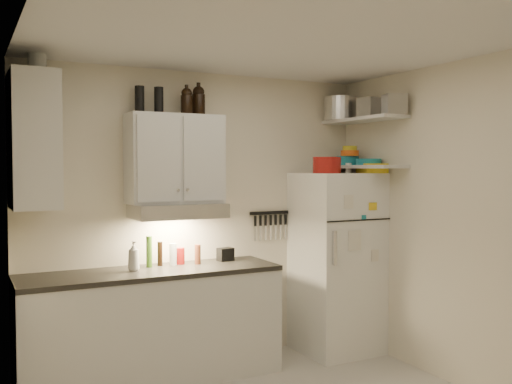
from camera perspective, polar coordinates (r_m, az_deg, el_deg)
name	(u,v)px	position (r m, az deg, el deg)	size (l,w,h in m)	color
ceiling	(285,37)	(3.89, 2.93, 15.21)	(3.20, 3.00, 0.02)	silver
back_wall	(200,218)	(5.17, -5.58, -2.56)	(3.20, 0.02, 2.60)	beige
left_wall	(26,252)	(3.32, -22.01, -5.55)	(0.02, 3.00, 2.60)	beige
right_wall	(459,224)	(4.83, 19.65, -3.05)	(0.02, 3.00, 2.60)	beige
base_cabinet	(152,328)	(4.86, -10.34, -13.25)	(2.10, 0.60, 0.88)	silver
countertop	(152,272)	(4.75, -10.38, -7.90)	(2.10, 0.62, 0.04)	black
upper_cabinet	(175,159)	(4.88, -8.12, 3.29)	(0.80, 0.33, 0.75)	silver
side_cabinet	(34,141)	(4.50, -21.35, 4.81)	(0.33, 0.55, 1.00)	silver
range_hood	(178,211)	(4.84, -7.83, -1.86)	(0.76, 0.46, 0.12)	silver
fridge	(337,262)	(5.52, 8.06, -6.97)	(0.70, 0.68, 1.70)	white
shelf_hi	(363,120)	(5.48, 10.69, 7.11)	(0.30, 0.95, 0.03)	silver
shelf_lo	(363,167)	(5.46, 10.66, 2.50)	(0.30, 0.95, 0.03)	silver
knife_strip	(270,213)	(5.45, 1.38, -2.09)	(0.42, 0.02, 0.03)	black
dutch_oven	(327,165)	(5.20, 7.11, 2.68)	(0.25, 0.25, 0.15)	maroon
book_stack	(372,168)	(5.42, 11.52, 2.34)	(0.21, 0.27, 0.09)	gold
spice_jar	(349,168)	(5.47, 9.25, 2.38)	(0.06, 0.06, 0.09)	silver
stock_pot	(340,109)	(5.69, 8.41, 8.24)	(0.32, 0.32, 0.23)	silver
tin_a	(370,108)	(5.51, 11.31, 8.22)	(0.19, 0.17, 0.19)	#AAAAAD
tin_b	(394,105)	(5.20, 13.67, 8.50)	(0.18, 0.18, 0.18)	#AAAAAD
bowl_teal	(348,161)	(5.63, 9.15, 3.11)	(0.22, 0.22, 0.09)	teal
bowl_orange	(350,153)	(5.59, 9.35, 3.84)	(0.18, 0.18, 0.05)	#E55915
bowl_yellow	(350,148)	(5.59, 9.36, 4.34)	(0.14, 0.14, 0.04)	gold
plates	(368,162)	(5.44, 11.19, 2.97)	(0.24, 0.24, 0.06)	teal
growler_a	(187,101)	(4.97, -6.95, 9.00)	(0.10, 0.10, 0.24)	black
growler_b	(199,101)	(5.06, -5.76, 9.07)	(0.11, 0.11, 0.27)	black
thermos_a	(159,101)	(4.89, -9.70, 9.00)	(0.08, 0.08, 0.22)	black
thermos_b	(140,100)	(4.88, -11.57, 9.02)	(0.08, 0.08, 0.23)	black
side_jar	(37,62)	(4.65, -21.05, 12.05)	(0.14, 0.14, 0.18)	silver
soap_bottle	(134,254)	(4.71, -12.14, -6.12)	(0.10, 0.10, 0.27)	silver
pepper_mill	(198,254)	(4.96, -5.86, -6.23)	(0.05, 0.05, 0.17)	brown
oil_bottle	(149,252)	(4.86, -10.64, -5.89)	(0.05, 0.05, 0.26)	#356118
vinegar_bottle	(160,254)	(4.92, -9.58, -6.10)	(0.04, 0.04, 0.21)	black
clear_bottle	(173,254)	(4.93, -8.30, -6.19)	(0.06, 0.06, 0.19)	silver
red_jar	(181,256)	(4.98, -7.56, -6.35)	(0.07, 0.07, 0.14)	maroon
caddy	(225,254)	(5.12, -3.08, -6.24)	(0.13, 0.10, 0.11)	black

